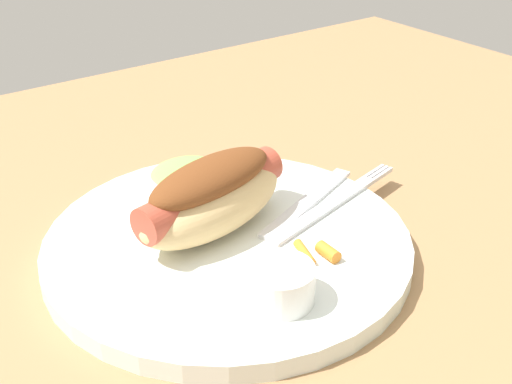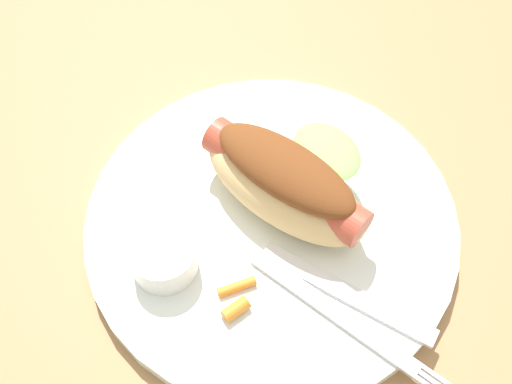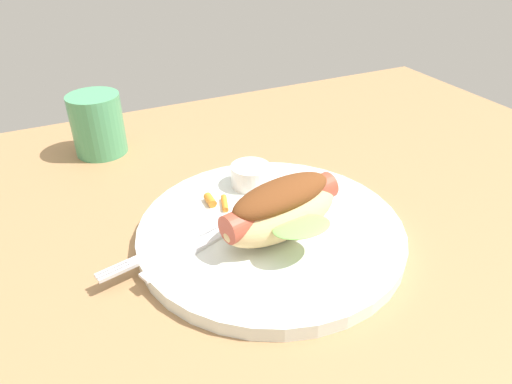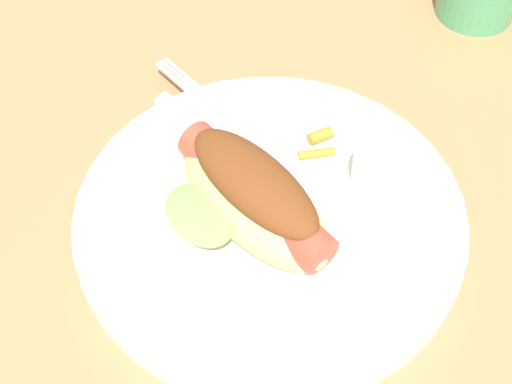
{
  "view_description": "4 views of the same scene",
  "coord_description": "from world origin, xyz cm",
  "px_view_note": "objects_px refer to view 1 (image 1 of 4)",
  "views": [
    {
      "loc": [
        -27.56,
        -38.92,
        30.51
      ],
      "look_at": [
        -1.42,
        -3.06,
        5.76
      ],
      "focal_mm": 46.66,
      "sensor_mm": 36.0,
      "label": 1
    },
    {
      "loc": [
        15.23,
        -17.74,
        43.13
      ],
      "look_at": [
        -4.11,
        -2.27,
        4.76
      ],
      "focal_mm": 43.09,
      "sensor_mm": 36.0,
      "label": 2
    },
    {
      "loc": [
        16.06,
        34.67,
        31.66
      ],
      "look_at": [
        -2.0,
        -3.01,
        5.41
      ],
      "focal_mm": 32.27,
      "sensor_mm": 36.0,
      "label": 3
    },
    {
      "loc": [
        -33.03,
        15.38,
        46.77
      ],
      "look_at": [
        -3.21,
        -0.28,
        4.75
      ],
      "focal_mm": 53.65,
      "sensor_mm": 36.0,
      "label": 4
    }
  ],
  "objects_px": {
    "plate": "(228,244)",
    "sauce_ramekin": "(279,284)",
    "fork": "(333,203)",
    "carrot_garnish": "(318,252)",
    "knife": "(308,202)",
    "hot_dog": "(209,193)"
  },
  "relations": [
    {
      "from": "plate",
      "to": "hot_dog",
      "type": "height_order",
      "value": "hot_dog"
    },
    {
      "from": "hot_dog",
      "to": "fork",
      "type": "bearing_deg",
      "value": -29.86
    },
    {
      "from": "hot_dog",
      "to": "sauce_ramekin",
      "type": "distance_m",
      "value": 0.11
    },
    {
      "from": "plate",
      "to": "sauce_ramekin",
      "type": "bearing_deg",
      "value": -100.75
    },
    {
      "from": "knife",
      "to": "fork",
      "type": "bearing_deg",
      "value": -62.56
    },
    {
      "from": "plate",
      "to": "sauce_ramekin",
      "type": "distance_m",
      "value": 0.09
    },
    {
      "from": "sauce_ramekin",
      "to": "carrot_garnish",
      "type": "relative_size",
      "value": 1.36
    },
    {
      "from": "plate",
      "to": "sauce_ramekin",
      "type": "xyz_separation_m",
      "value": [
        -0.02,
        -0.09,
        0.02
      ]
    },
    {
      "from": "fork",
      "to": "plate",
      "type": "bearing_deg",
      "value": 159.29
    },
    {
      "from": "plate",
      "to": "fork",
      "type": "relative_size",
      "value": 1.72
    },
    {
      "from": "hot_dog",
      "to": "fork",
      "type": "distance_m",
      "value": 0.11
    },
    {
      "from": "fork",
      "to": "carrot_garnish",
      "type": "bearing_deg",
      "value": -153.05
    },
    {
      "from": "carrot_garnish",
      "to": "sauce_ramekin",
      "type": "bearing_deg",
      "value": -157.25
    },
    {
      "from": "plate",
      "to": "hot_dog",
      "type": "bearing_deg",
      "value": 101.85
    },
    {
      "from": "plate",
      "to": "knife",
      "type": "distance_m",
      "value": 0.08
    },
    {
      "from": "plate",
      "to": "carrot_garnish",
      "type": "distance_m",
      "value": 0.08
    },
    {
      "from": "plate",
      "to": "hot_dog",
      "type": "relative_size",
      "value": 1.92
    },
    {
      "from": "sauce_ramekin",
      "to": "carrot_garnish",
      "type": "xyz_separation_m",
      "value": [
        0.06,
        0.02,
        -0.01
      ]
    },
    {
      "from": "hot_dog",
      "to": "sauce_ramekin",
      "type": "height_order",
      "value": "hot_dog"
    },
    {
      "from": "hot_dog",
      "to": "carrot_garnish",
      "type": "bearing_deg",
      "value": -75.26
    },
    {
      "from": "hot_dog",
      "to": "sauce_ramekin",
      "type": "xyz_separation_m",
      "value": [
        -0.01,
        -0.11,
        -0.02
      ]
    },
    {
      "from": "hot_dog",
      "to": "plate",
      "type": "bearing_deg",
      "value": -90.53
    }
  ]
}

